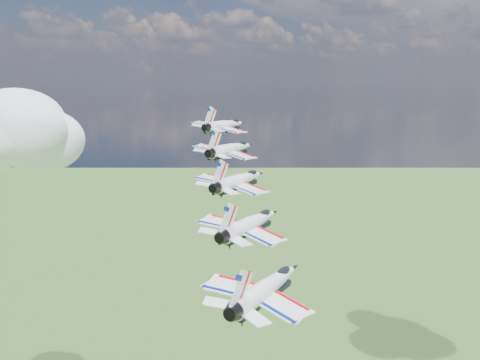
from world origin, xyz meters
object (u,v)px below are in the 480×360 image
Objects in this scene: jet_0 at (226,125)px; jet_4 at (268,287)px; jet_1 at (232,149)px; jet_3 at (251,223)px; jet_2 at (240,180)px.

jet_4 is at bearing -54.38° from jet_0.
jet_0 reaches higher than jet_1.
jet_0 is 1.00× the size of jet_1.
jet_2 is at bearing 125.62° from jet_3.
jet_1 is 12.73m from jet_2.
jet_2 is 1.00× the size of jet_4.
jet_1 is at bearing 125.62° from jet_3.
jet_2 reaches higher than jet_4.
jet_1 is at bearing 125.62° from jet_2.
jet_1 is 1.00× the size of jet_2.
jet_0 is 1.00× the size of jet_4.
jet_0 is at bearing 125.62° from jet_1.
jet_2 is at bearing 125.62° from jet_4.
jet_4 is at bearing -54.38° from jet_3.
jet_3 is (17.51, -17.64, -5.53)m from jet_1.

